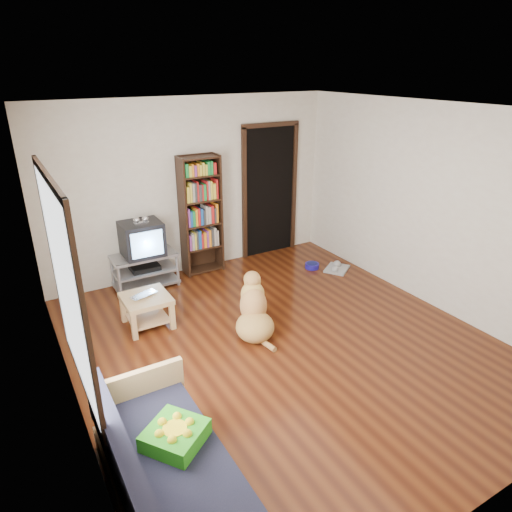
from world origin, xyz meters
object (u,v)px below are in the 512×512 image
green_cushion (175,435)px  dog (254,312)px  sofa (170,483)px  coffee_table (147,305)px  dog_bowl (312,266)px  bookshelf (200,209)px  laptop (146,296)px  tv_stand (145,269)px  crt_tv (141,238)px  grey_rag (337,269)px

green_cushion → dog: (1.59, 1.59, -0.22)m
sofa → coffee_table: sofa is taller
dog_bowl → coffee_table: size_ratio=0.40×
bookshelf → dog: bookshelf is taller
laptop → tv_stand: bearing=56.0°
green_cushion → crt_tv: size_ratio=0.68×
dog_bowl → grey_rag: 0.39m
bookshelf → laptop: bearing=-136.9°
dog_bowl → sofa: bearing=-139.8°
bookshelf → tv_stand: bearing=-174.4°
bookshelf → coffee_table: (-1.27, -1.16, -0.72)m
tv_stand → dog: dog is taller
crt_tv → sofa: bearing=-104.9°
dog_bowl → crt_tv: bearing=163.4°
sofa → crt_tv: bearing=75.1°
coffee_table → grey_rag: bearing=1.8°
crt_tv → bookshelf: bookshelf is taller
green_cushion → dog: size_ratio=0.45×
dog_bowl → coffee_table: 2.82m
crt_tv → dog: crt_tv is taller
green_cushion → laptop: size_ratio=1.21×
dog_bowl → laptop: bearing=-172.3°
bookshelf → sofa: (-1.92, -3.72, -0.74)m
grey_rag → dog: dog is taller
sofa → dog_bowl: bearing=40.2°
coffee_table → dog: size_ratio=0.62×
laptop → coffee_table: (-0.00, 0.03, -0.13)m
dog_bowl → dog: dog is taller
crt_tv → coffee_table: (-0.32, -1.08, -0.46)m
coffee_table → dog_bowl: bearing=7.1°
laptop → coffee_table: bearing=72.3°
crt_tv → coffee_table: bearing=-106.4°
coffee_table → tv_stand: bearing=73.3°
dog_bowl → tv_stand: (-2.47, 0.71, 0.23)m
dog_bowl → sofa: 4.52m
laptop → grey_rag: size_ratio=0.82×
green_cushion → crt_tv: crt_tv is taller
grey_rag → bookshelf: size_ratio=0.22×
laptop → grey_rag: bearing=-15.3°
green_cushion → coffee_table: (0.53, 2.39, -0.21)m
laptop → bookshelf: bearing=25.4°
grey_rag → sofa: 4.61m
green_cushion → crt_tv: (0.85, 3.47, 0.26)m
tv_stand → coffee_table: 1.11m
green_cushion → tv_stand: bearing=40.2°
laptop → crt_tv: 1.21m
green_cushion → dog_bowl: size_ratio=1.80×
dog_bowl → grey_rag: bearing=-39.8°
bookshelf → green_cushion: bearing=-116.9°
coffee_table → dog: dog is taller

